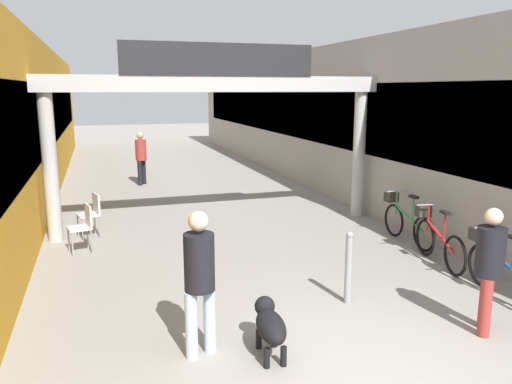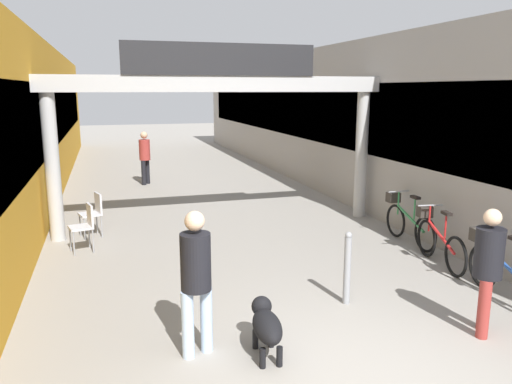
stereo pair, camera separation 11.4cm
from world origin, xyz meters
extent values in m
cube|color=black|center=(-3.62, 11.00, 2.27)|extent=(0.04, 23.40, 1.65)
cube|color=#9E9993|center=(5.10, 11.00, 2.07)|extent=(3.00, 26.00, 4.14)
cube|color=black|center=(3.62, 11.00, 2.27)|extent=(0.04, 23.40, 1.65)
cylinder|color=#B2B2B2|center=(-3.35, 6.37, 1.45)|extent=(0.28, 0.28, 2.91)
cylinder|color=#B2B2B2|center=(3.35, 6.37, 1.45)|extent=(0.28, 0.28, 2.91)
cube|color=#B2B2B2|center=(0.00, 6.37, 3.07)|extent=(7.40, 0.44, 0.33)
cube|color=#232326|center=(0.00, 6.17, 3.55)|extent=(3.96, 0.10, 0.64)
cylinder|color=#A5BFE0|center=(-1.57, 1.17, 0.39)|extent=(0.18, 0.18, 0.78)
cylinder|color=#A5BFE0|center=(-1.34, 1.25, 0.39)|extent=(0.18, 0.18, 0.78)
cylinder|color=black|center=(-1.46, 1.21, 1.11)|extent=(0.43, 0.43, 0.65)
sphere|color=beige|center=(-1.46, 1.21, 1.57)|extent=(0.28, 0.28, 0.22)
cylinder|color=#99332D|center=(2.07, 0.78, 0.37)|extent=(0.20, 0.20, 0.74)
cylinder|color=#99332D|center=(1.92, 0.60, 0.37)|extent=(0.20, 0.20, 0.74)
cylinder|color=black|center=(2.00, 0.69, 1.04)|extent=(0.48, 0.48, 0.61)
sphere|color=beige|center=(2.00, 0.69, 1.48)|extent=(0.29, 0.29, 0.21)
cylinder|color=black|center=(-1.11, 12.06, 0.39)|extent=(0.19, 0.19, 0.78)
cylinder|color=black|center=(-1.25, 11.86, 0.39)|extent=(0.19, 0.19, 0.78)
cylinder|color=#99332D|center=(-1.18, 11.96, 1.10)|extent=(0.47, 0.47, 0.64)
sphere|color=tan|center=(-1.18, 11.96, 1.56)|extent=(0.30, 0.30, 0.22)
ellipsoid|color=black|center=(-0.72, 0.93, 0.37)|extent=(0.39, 0.74, 0.28)
sphere|color=black|center=(-0.69, 1.24, 0.47)|extent=(0.27, 0.27, 0.24)
sphere|color=white|center=(-0.70, 1.14, 0.35)|extent=(0.19, 0.19, 0.17)
cylinder|color=black|center=(-0.79, 1.15, 0.11)|extent=(0.08, 0.08, 0.23)
cylinder|color=black|center=(-0.61, 1.13, 0.11)|extent=(0.08, 0.08, 0.23)
cylinder|color=black|center=(-0.84, 0.72, 0.11)|extent=(0.08, 0.08, 0.23)
cylinder|color=black|center=(-0.65, 0.70, 0.11)|extent=(0.08, 0.08, 0.23)
torus|color=black|center=(3.03, 1.91, 0.34)|extent=(0.11, 0.67, 0.67)
cube|color=#234C9E|center=(2.98, 1.40, 0.52)|extent=(0.13, 0.94, 0.34)
cylinder|color=#234C9E|center=(3.03, 1.85, 0.72)|extent=(0.03, 0.03, 0.46)
cylinder|color=gray|center=(3.03, 1.85, 0.96)|extent=(0.46, 0.07, 0.03)
cube|color=#332D28|center=(3.05, 2.05, 0.80)|extent=(0.26, 0.22, 0.20)
torus|color=black|center=(3.10, 3.40, 0.34)|extent=(0.16, 0.67, 0.67)
torus|color=black|center=(2.93, 2.40, 0.34)|extent=(0.16, 0.67, 0.67)
cube|color=red|center=(3.02, 2.90, 0.52)|extent=(0.19, 0.94, 0.34)
cylinder|color=red|center=(3.00, 2.78, 0.74)|extent=(0.04, 0.04, 0.42)
cube|color=black|center=(3.00, 2.78, 0.96)|extent=(0.13, 0.23, 0.05)
cylinder|color=red|center=(3.09, 3.34, 0.72)|extent=(0.04, 0.04, 0.46)
cylinder|color=gray|center=(3.09, 3.34, 0.96)|extent=(0.46, 0.10, 0.03)
cube|color=#332D28|center=(3.12, 3.54, 0.80)|extent=(0.27, 0.24, 0.20)
torus|color=black|center=(3.24, 4.63, 0.34)|extent=(0.06, 0.67, 0.67)
torus|color=black|center=(3.22, 3.61, 0.34)|extent=(0.06, 0.67, 0.67)
cube|color=#338C4C|center=(3.23, 4.12, 0.52)|extent=(0.05, 0.94, 0.34)
cylinder|color=#338C4C|center=(3.23, 4.00, 0.74)|extent=(0.03, 0.03, 0.42)
cube|color=black|center=(3.23, 4.00, 0.96)|extent=(0.10, 0.22, 0.05)
cylinder|color=#338C4C|center=(3.24, 4.57, 0.72)|extent=(0.03, 0.03, 0.46)
cylinder|color=gray|center=(3.24, 4.57, 0.96)|extent=(0.46, 0.04, 0.03)
cube|color=#332D28|center=(3.24, 4.77, 0.80)|extent=(0.24, 0.20, 0.20)
cylinder|color=gray|center=(0.79, 1.97, 0.48)|extent=(0.10, 0.10, 0.97)
sphere|color=gray|center=(0.79, 1.97, 1.00)|extent=(0.10, 0.10, 0.10)
cylinder|color=gray|center=(-2.99, 5.25, 0.23)|extent=(0.04, 0.04, 0.45)
cylinder|color=gray|center=(-3.07, 5.58, 0.23)|extent=(0.04, 0.04, 0.45)
cylinder|color=gray|center=(-2.66, 5.32, 0.23)|extent=(0.04, 0.04, 0.45)
cylinder|color=gray|center=(-2.74, 5.65, 0.23)|extent=(0.04, 0.04, 0.45)
cube|color=silver|center=(-2.86, 5.45, 0.47)|extent=(0.48, 0.48, 0.04)
cube|color=silver|center=(-2.69, 5.49, 0.69)|extent=(0.13, 0.40, 0.40)
cylinder|color=gray|center=(-2.84, 6.22, 0.23)|extent=(0.04, 0.04, 0.45)
cylinder|color=gray|center=(-2.93, 6.54, 0.23)|extent=(0.04, 0.04, 0.45)
cylinder|color=gray|center=(-2.51, 6.31, 0.23)|extent=(0.04, 0.04, 0.45)
cylinder|color=gray|center=(-2.61, 6.64, 0.23)|extent=(0.04, 0.04, 0.45)
cube|color=silver|center=(-2.72, 6.43, 0.47)|extent=(0.50, 0.50, 0.04)
cube|color=silver|center=(-2.55, 6.48, 0.69)|extent=(0.15, 0.40, 0.40)
camera|label=1|loc=(-2.43, -3.92, 2.96)|focal=35.00mm
camera|label=2|loc=(-2.32, -3.96, 2.96)|focal=35.00mm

